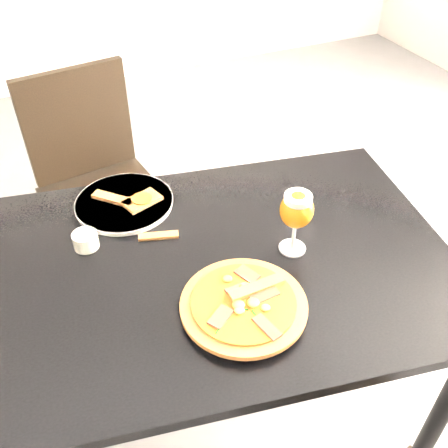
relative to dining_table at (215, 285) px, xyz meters
name	(u,v)px	position (x,y,z in m)	size (l,w,h in m)	color
ground	(315,416)	(0.31, -0.14, -0.66)	(6.00, 6.00, 0.00)	#5A5A5D
dining_table	(215,285)	(0.00, 0.00, 0.00)	(1.32, 0.99, 0.75)	black
chair_far	(99,183)	(-0.15, 0.80, -0.15)	(0.48, 0.48, 0.92)	black
plate_main	(244,303)	(0.01, -0.16, 0.10)	(0.27, 0.27, 0.01)	white
pizza	(244,304)	(0.00, -0.18, 0.11)	(0.28, 0.28, 0.03)	brown
plate_second	(124,203)	(-0.15, 0.31, 0.10)	(0.27, 0.27, 0.01)	white
crust_scraps	(132,200)	(-0.13, 0.30, 0.11)	(0.19, 0.14, 0.01)	brown
loose_crust	(159,236)	(-0.10, 0.14, 0.09)	(0.10, 0.02, 0.01)	brown
sauce_cup	(85,240)	(-0.28, 0.18, 0.11)	(0.06, 0.06, 0.04)	beige
beer_glass	(297,210)	(0.20, -0.04, 0.22)	(0.08, 0.08, 0.17)	#B0B5B9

